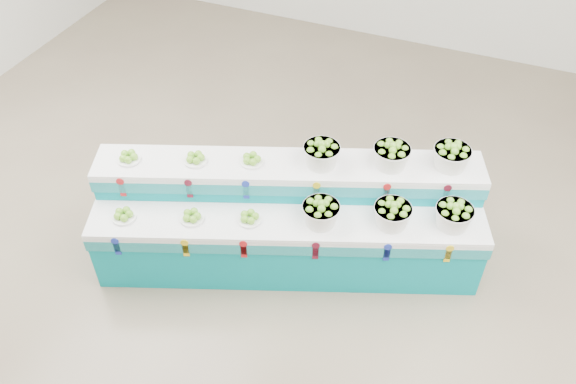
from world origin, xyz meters
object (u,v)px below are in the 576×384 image
(display_stand, at_px, (288,220))
(basket_lower_left, at_px, (321,213))
(basket_upper_right, at_px, (452,156))
(plate_upper_mid, at_px, (195,158))

(display_stand, xyz_separation_m, basket_lower_left, (0.35, -0.10, 0.33))
(basket_upper_right, bearing_deg, display_stand, -150.73)
(display_stand, distance_m, basket_upper_right, 1.60)
(display_stand, xyz_separation_m, plate_upper_mid, (-0.87, -0.09, 0.56))
(plate_upper_mid, distance_m, basket_upper_right, 2.30)
(display_stand, bearing_deg, basket_upper_right, 8.68)
(basket_lower_left, relative_size, basket_upper_right, 1.00)
(basket_lower_left, relative_size, plate_upper_mid, 1.52)
(plate_upper_mid, bearing_deg, basket_upper_right, 20.58)
(basket_lower_left, xyz_separation_m, plate_upper_mid, (-1.23, 0.01, 0.23))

